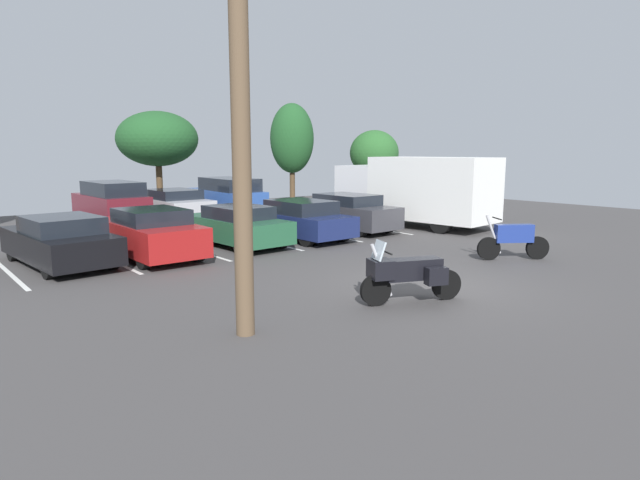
# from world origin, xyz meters

# --- Properties ---
(ground) EXTENTS (44.00, 44.00, 0.10)m
(ground) POSITION_xyz_m (0.00, 0.00, -0.05)
(ground) COLOR #423F3F
(motorcycle_touring) EXTENTS (2.15, 1.25, 1.35)m
(motorcycle_touring) POSITION_xyz_m (-1.49, -0.60, 0.64)
(motorcycle_touring) COLOR black
(motorcycle_touring) RESTS_ON ground
(motorcycle_second) EXTENTS (1.83, 1.31, 1.32)m
(motorcycle_second) POSITION_xyz_m (4.31, 0.51, 0.61)
(motorcycle_second) COLOR black
(motorcycle_second) RESTS_ON ground
(parking_stripes) EXTENTS (13.21, 4.70, 0.01)m
(parking_stripes) POSITION_xyz_m (-0.87, 7.83, 0.00)
(parking_stripes) COLOR silver
(parking_stripes) RESTS_ON ground
(car_black) EXTENTS (2.20, 4.66, 1.39)m
(car_black) POSITION_xyz_m (-6.09, 8.00, 0.68)
(car_black) COLOR black
(car_black) RESTS_ON ground
(car_red) EXTENTS (1.85, 4.50, 1.47)m
(car_red) POSITION_xyz_m (-3.74, 7.55, 0.72)
(car_red) COLOR maroon
(car_red) RESTS_ON ground
(car_green) EXTENTS (1.93, 4.37, 1.35)m
(car_green) POSITION_xyz_m (-0.71, 7.66, 0.67)
(car_green) COLOR #235638
(car_green) RESTS_ON ground
(car_navy) EXTENTS (1.88, 4.65, 1.40)m
(car_navy) POSITION_xyz_m (1.79, 7.56, 0.70)
(car_navy) COLOR navy
(car_navy) RESTS_ON ground
(car_charcoal) EXTENTS (1.88, 4.81, 1.45)m
(car_charcoal) POSITION_xyz_m (4.44, 7.99, 0.73)
(car_charcoal) COLOR #38383D
(car_charcoal) RESTS_ON ground
(car_far_maroon) EXTENTS (1.92, 4.39, 1.90)m
(car_far_maroon) POSITION_xyz_m (-2.40, 14.86, 0.95)
(car_far_maroon) COLOR maroon
(car_far_maroon) RESTS_ON ground
(car_far_silver) EXTENTS (2.02, 4.52, 1.46)m
(car_far_silver) POSITION_xyz_m (0.22, 14.68, 0.74)
(car_far_silver) COLOR #B7B7BC
(car_far_silver) RESTS_ON ground
(car_far_blue) EXTENTS (2.05, 4.96, 1.90)m
(car_far_blue) POSITION_xyz_m (2.83, 14.50, 0.95)
(car_far_blue) COLOR #2D519E
(car_far_blue) RESTS_ON ground
(box_truck) EXTENTS (3.06, 7.07, 2.88)m
(box_truck) POSITION_xyz_m (7.60, 7.07, 1.55)
(box_truck) COLOR silver
(box_truck) RESTS_ON ground
(utility_pole) EXTENTS (1.72, 0.78, 8.24)m
(utility_pole) POSITION_xyz_m (-5.15, -0.13, 4.23)
(utility_pole) COLOR brown
(utility_pole) RESTS_ON ground
(tree_left) EXTENTS (4.24, 4.24, 5.20)m
(tree_left) POSITION_xyz_m (1.90, 20.02, 3.75)
(tree_left) COLOR #4C3823
(tree_left) RESTS_ON ground
(tree_far_left) EXTENTS (2.69, 2.69, 6.01)m
(tree_far_left) POSITION_xyz_m (10.25, 19.36, 3.87)
(tree_far_left) COLOR #4C3823
(tree_far_left) RESTS_ON ground
(tree_right) EXTENTS (3.01, 3.01, 4.39)m
(tree_right) POSITION_xyz_m (14.13, 16.08, 2.99)
(tree_right) COLOR #4C3823
(tree_right) RESTS_ON ground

